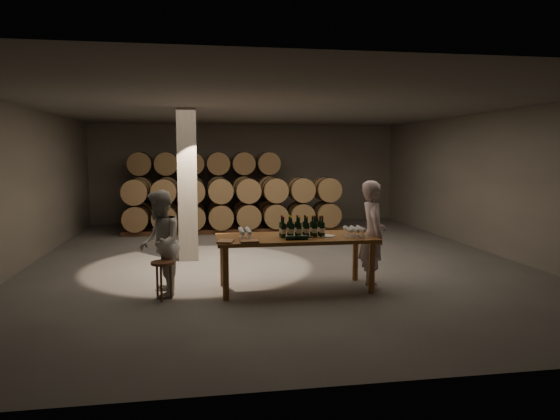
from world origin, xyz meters
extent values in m
plane|color=#565351|center=(0.00, 0.00, 0.00)|extent=(12.00, 12.00, 0.00)
plane|color=#605E59|center=(0.00, 0.00, 3.20)|extent=(12.00, 12.00, 0.00)
plane|color=#635F55|center=(0.00, 6.00, 1.60)|extent=(10.00, 0.00, 10.00)
plane|color=#635F55|center=(0.00, -6.00, 1.60)|extent=(10.00, 0.00, 10.00)
plane|color=#635F55|center=(-5.00, 0.00, 1.60)|extent=(0.00, 12.00, 12.00)
plane|color=#635F55|center=(5.00, 0.00, 1.60)|extent=(0.00, 12.00, 12.00)
cube|color=gray|center=(-1.80, 0.20, 1.60)|extent=(0.40, 0.40, 3.20)
cylinder|color=brown|center=(-1.18, -2.93, 0.42)|extent=(0.10, 0.10, 0.84)
cylinder|color=brown|center=(1.18, -2.93, 0.42)|extent=(0.10, 0.10, 0.84)
cylinder|color=brown|center=(-1.18, -2.07, 0.42)|extent=(0.10, 0.10, 0.84)
cylinder|color=brown|center=(1.18, -2.07, 0.42)|extent=(0.10, 0.10, 0.84)
cube|color=brown|center=(0.00, -2.50, 0.87)|extent=(2.60, 1.10, 0.06)
cube|color=brown|center=(-1.35, 4.90, 0.06)|extent=(4.70, 0.10, 0.12)
cube|color=brown|center=(-1.35, 5.50, 0.06)|extent=(4.70, 0.10, 0.12)
cylinder|color=olive|center=(-3.30, 5.20, 0.47)|extent=(0.70, 0.95, 0.70)
cylinder|color=black|center=(-3.30, 4.94, 0.47)|extent=(0.73, 0.04, 0.73)
cylinder|color=black|center=(-3.30, 5.46, 0.47)|extent=(0.73, 0.04, 0.73)
cylinder|color=olive|center=(-2.52, 5.20, 0.47)|extent=(0.70, 0.95, 0.70)
cylinder|color=black|center=(-2.52, 4.94, 0.47)|extent=(0.73, 0.04, 0.73)
cylinder|color=black|center=(-2.52, 5.46, 0.47)|extent=(0.73, 0.04, 0.73)
cylinder|color=olive|center=(-1.74, 5.20, 0.47)|extent=(0.70, 0.95, 0.70)
cylinder|color=black|center=(-1.74, 4.94, 0.47)|extent=(0.73, 0.04, 0.73)
cylinder|color=black|center=(-1.74, 5.46, 0.47)|extent=(0.73, 0.04, 0.73)
cylinder|color=olive|center=(-0.96, 5.20, 0.47)|extent=(0.70, 0.95, 0.70)
cylinder|color=black|center=(-0.96, 4.94, 0.47)|extent=(0.73, 0.04, 0.73)
cylinder|color=black|center=(-0.96, 5.46, 0.47)|extent=(0.73, 0.04, 0.73)
cylinder|color=olive|center=(-0.18, 5.20, 0.47)|extent=(0.70, 0.95, 0.70)
cylinder|color=black|center=(-0.18, 4.94, 0.47)|extent=(0.73, 0.04, 0.73)
cylinder|color=black|center=(-0.18, 5.46, 0.47)|extent=(0.73, 0.04, 0.73)
cylinder|color=olive|center=(0.60, 5.20, 0.47)|extent=(0.70, 0.95, 0.70)
cylinder|color=black|center=(0.60, 4.94, 0.47)|extent=(0.73, 0.04, 0.73)
cylinder|color=black|center=(0.60, 5.46, 0.47)|extent=(0.73, 0.04, 0.73)
cylinder|color=olive|center=(-3.30, 5.20, 1.21)|extent=(0.70, 0.95, 0.70)
cylinder|color=black|center=(-3.30, 4.94, 1.21)|extent=(0.73, 0.04, 0.73)
cylinder|color=black|center=(-3.30, 5.46, 1.21)|extent=(0.73, 0.04, 0.73)
cylinder|color=olive|center=(-2.52, 5.20, 1.21)|extent=(0.70, 0.95, 0.70)
cylinder|color=black|center=(-2.52, 4.94, 1.21)|extent=(0.73, 0.04, 0.73)
cylinder|color=black|center=(-2.52, 5.46, 1.21)|extent=(0.73, 0.04, 0.73)
cylinder|color=olive|center=(-1.74, 5.20, 1.21)|extent=(0.70, 0.95, 0.70)
cylinder|color=black|center=(-1.74, 4.94, 1.21)|extent=(0.73, 0.04, 0.73)
cylinder|color=black|center=(-1.74, 5.46, 1.21)|extent=(0.73, 0.04, 0.73)
cylinder|color=olive|center=(-0.96, 5.20, 1.21)|extent=(0.70, 0.95, 0.70)
cylinder|color=black|center=(-0.96, 4.94, 1.21)|extent=(0.73, 0.04, 0.73)
cylinder|color=black|center=(-0.96, 5.46, 1.21)|extent=(0.73, 0.04, 0.73)
cylinder|color=olive|center=(-0.18, 5.20, 1.21)|extent=(0.70, 0.95, 0.70)
cylinder|color=black|center=(-0.18, 4.94, 1.21)|extent=(0.73, 0.04, 0.73)
cylinder|color=black|center=(-0.18, 5.46, 1.21)|extent=(0.73, 0.04, 0.73)
cylinder|color=olive|center=(0.60, 5.20, 1.21)|extent=(0.70, 0.95, 0.70)
cylinder|color=black|center=(0.60, 4.94, 1.21)|extent=(0.73, 0.04, 0.73)
cylinder|color=black|center=(0.60, 5.46, 1.21)|extent=(0.73, 0.04, 0.73)
cylinder|color=olive|center=(-3.30, 5.20, 1.95)|extent=(0.70, 0.95, 0.70)
cylinder|color=black|center=(-3.30, 4.94, 1.95)|extent=(0.73, 0.04, 0.73)
cylinder|color=black|center=(-3.30, 5.46, 1.95)|extent=(0.73, 0.04, 0.73)
cylinder|color=olive|center=(-2.52, 5.20, 1.95)|extent=(0.70, 0.95, 0.70)
cylinder|color=black|center=(-2.52, 4.94, 1.95)|extent=(0.73, 0.04, 0.73)
cylinder|color=black|center=(-2.52, 5.46, 1.95)|extent=(0.73, 0.04, 0.73)
cylinder|color=olive|center=(-1.74, 5.20, 1.95)|extent=(0.70, 0.95, 0.70)
cylinder|color=black|center=(-1.74, 4.94, 1.95)|extent=(0.73, 0.04, 0.73)
cylinder|color=black|center=(-1.74, 5.46, 1.95)|extent=(0.73, 0.04, 0.73)
cylinder|color=olive|center=(-0.96, 5.20, 1.95)|extent=(0.70, 0.95, 0.70)
cylinder|color=black|center=(-0.96, 4.94, 1.95)|extent=(0.73, 0.04, 0.73)
cylinder|color=black|center=(-0.96, 5.46, 1.95)|extent=(0.73, 0.04, 0.73)
cylinder|color=olive|center=(-0.18, 5.20, 1.95)|extent=(0.70, 0.95, 0.70)
cylinder|color=black|center=(-0.18, 4.94, 1.95)|extent=(0.73, 0.04, 0.73)
cylinder|color=black|center=(-0.18, 5.46, 1.95)|extent=(0.73, 0.04, 0.73)
cylinder|color=olive|center=(0.60, 5.20, 1.95)|extent=(0.70, 0.95, 0.70)
cylinder|color=black|center=(0.60, 4.94, 1.95)|extent=(0.73, 0.04, 0.73)
cylinder|color=black|center=(0.60, 5.46, 1.95)|extent=(0.73, 0.04, 0.73)
cube|color=brown|center=(-0.57, 3.50, 0.06)|extent=(6.26, 0.10, 0.12)
cube|color=brown|center=(-0.57, 4.10, 0.06)|extent=(6.26, 0.10, 0.12)
cylinder|color=olive|center=(-3.30, 3.80, 0.47)|extent=(0.70, 0.95, 0.70)
cylinder|color=black|center=(-3.30, 3.54, 0.47)|extent=(0.73, 0.04, 0.73)
cylinder|color=black|center=(-3.30, 4.06, 0.47)|extent=(0.73, 0.04, 0.73)
cylinder|color=olive|center=(-2.52, 3.80, 0.47)|extent=(0.70, 0.95, 0.70)
cylinder|color=black|center=(-2.52, 3.54, 0.47)|extent=(0.73, 0.04, 0.73)
cylinder|color=black|center=(-2.52, 4.06, 0.47)|extent=(0.73, 0.04, 0.73)
cylinder|color=olive|center=(-1.74, 3.80, 0.47)|extent=(0.70, 0.95, 0.70)
cylinder|color=black|center=(-1.74, 3.54, 0.47)|extent=(0.73, 0.04, 0.73)
cylinder|color=black|center=(-1.74, 4.06, 0.47)|extent=(0.73, 0.04, 0.73)
cylinder|color=olive|center=(-0.96, 3.80, 0.47)|extent=(0.70, 0.95, 0.70)
cylinder|color=black|center=(-0.96, 3.54, 0.47)|extent=(0.73, 0.04, 0.73)
cylinder|color=black|center=(-0.96, 4.06, 0.47)|extent=(0.73, 0.04, 0.73)
cylinder|color=olive|center=(-0.18, 3.80, 0.47)|extent=(0.70, 0.95, 0.70)
cylinder|color=black|center=(-0.18, 3.54, 0.47)|extent=(0.73, 0.04, 0.73)
cylinder|color=black|center=(-0.18, 4.06, 0.47)|extent=(0.73, 0.04, 0.73)
cylinder|color=olive|center=(0.60, 3.80, 0.47)|extent=(0.70, 0.95, 0.70)
cylinder|color=black|center=(0.60, 3.54, 0.47)|extent=(0.73, 0.04, 0.73)
cylinder|color=black|center=(0.60, 4.06, 0.47)|extent=(0.73, 0.04, 0.73)
cylinder|color=olive|center=(1.38, 3.80, 0.47)|extent=(0.70, 0.95, 0.70)
cylinder|color=black|center=(1.38, 3.54, 0.47)|extent=(0.73, 0.04, 0.73)
cylinder|color=black|center=(1.38, 4.06, 0.47)|extent=(0.73, 0.04, 0.73)
cylinder|color=olive|center=(2.16, 3.80, 0.47)|extent=(0.70, 0.95, 0.70)
cylinder|color=black|center=(2.16, 3.54, 0.47)|extent=(0.73, 0.04, 0.73)
cylinder|color=black|center=(2.16, 4.06, 0.47)|extent=(0.73, 0.04, 0.73)
cylinder|color=olive|center=(-3.30, 3.80, 1.21)|extent=(0.70, 0.95, 0.70)
cylinder|color=black|center=(-3.30, 3.54, 1.21)|extent=(0.73, 0.04, 0.73)
cylinder|color=black|center=(-3.30, 4.06, 1.21)|extent=(0.73, 0.04, 0.73)
cylinder|color=olive|center=(-2.52, 3.80, 1.21)|extent=(0.70, 0.95, 0.70)
cylinder|color=black|center=(-2.52, 3.54, 1.21)|extent=(0.73, 0.04, 0.73)
cylinder|color=black|center=(-2.52, 4.06, 1.21)|extent=(0.73, 0.04, 0.73)
cylinder|color=olive|center=(-1.74, 3.80, 1.21)|extent=(0.70, 0.95, 0.70)
cylinder|color=black|center=(-1.74, 3.54, 1.21)|extent=(0.73, 0.04, 0.73)
cylinder|color=black|center=(-1.74, 4.06, 1.21)|extent=(0.73, 0.04, 0.73)
cylinder|color=olive|center=(-0.96, 3.80, 1.21)|extent=(0.70, 0.95, 0.70)
cylinder|color=black|center=(-0.96, 3.54, 1.21)|extent=(0.73, 0.04, 0.73)
cylinder|color=black|center=(-0.96, 4.06, 1.21)|extent=(0.73, 0.04, 0.73)
cylinder|color=olive|center=(-0.18, 3.80, 1.21)|extent=(0.70, 0.95, 0.70)
cylinder|color=black|center=(-0.18, 3.54, 1.21)|extent=(0.73, 0.04, 0.73)
cylinder|color=black|center=(-0.18, 4.06, 1.21)|extent=(0.73, 0.04, 0.73)
cylinder|color=olive|center=(0.60, 3.80, 1.21)|extent=(0.70, 0.95, 0.70)
cylinder|color=black|center=(0.60, 3.54, 1.21)|extent=(0.73, 0.04, 0.73)
cylinder|color=black|center=(0.60, 4.06, 1.21)|extent=(0.73, 0.04, 0.73)
cylinder|color=olive|center=(1.38, 3.80, 1.21)|extent=(0.70, 0.95, 0.70)
cylinder|color=black|center=(1.38, 3.54, 1.21)|extent=(0.73, 0.04, 0.73)
cylinder|color=black|center=(1.38, 4.06, 1.21)|extent=(0.73, 0.04, 0.73)
cylinder|color=olive|center=(2.16, 3.80, 1.21)|extent=(0.70, 0.95, 0.70)
cylinder|color=black|center=(2.16, 3.54, 1.21)|extent=(0.73, 0.04, 0.73)
cylinder|color=black|center=(2.16, 4.06, 1.21)|extent=(0.73, 0.04, 0.73)
cylinder|color=black|center=(-0.22, -2.61, 1.02)|extent=(0.09, 0.09, 0.24)
cylinder|color=silver|center=(-0.22, -2.61, 1.01)|extent=(0.09, 0.09, 0.07)
cylinder|color=black|center=(-0.22, -2.61, 1.18)|extent=(0.03, 0.03, 0.10)
cylinder|color=yellow|center=(-0.22, -2.61, 1.24)|extent=(0.04, 0.04, 0.03)
cylinder|color=black|center=(-0.22, -2.46, 1.02)|extent=(0.09, 0.09, 0.24)
cylinder|color=silver|center=(-0.22, -2.46, 1.01)|extent=(0.09, 0.09, 0.07)
cylinder|color=black|center=(-0.22, -2.46, 1.18)|extent=(0.03, 0.03, 0.10)
cylinder|color=maroon|center=(-0.22, -2.46, 1.24)|extent=(0.04, 0.04, 0.03)
cylinder|color=black|center=(-0.09, -2.61, 1.02)|extent=(0.09, 0.09, 0.24)
cylinder|color=silver|center=(-0.09, -2.61, 1.01)|extent=(0.09, 0.09, 0.07)
cylinder|color=black|center=(-0.09, -2.61, 1.18)|extent=(0.03, 0.03, 0.10)
cylinder|color=maroon|center=(-0.09, -2.61, 1.24)|extent=(0.04, 0.04, 0.03)
cylinder|color=black|center=(-0.09, -2.46, 1.02)|extent=(0.09, 0.09, 0.24)
cylinder|color=silver|center=(-0.09, -2.46, 1.01)|extent=(0.09, 0.09, 0.07)
cylinder|color=black|center=(-0.09, -2.46, 1.18)|extent=(0.03, 0.03, 0.10)
cylinder|color=yellow|center=(-0.09, -2.46, 1.24)|extent=(0.04, 0.04, 0.03)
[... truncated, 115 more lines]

